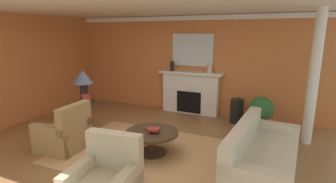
{
  "coord_description": "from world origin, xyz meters",
  "views": [
    {
      "loc": [
        2.45,
        -4.01,
        2.25
      ],
      "look_at": [
        0.22,
        1.02,
        1.0
      ],
      "focal_mm": 27.46,
      "sensor_mm": 36.0,
      "label": 1
    }
  ],
  "objects_px": {
    "coffee_table": "(152,137)",
    "vase_mantel_right": "(210,69)",
    "vase_tall_corner": "(237,111)",
    "fireplace": "(190,94)",
    "table_lamp": "(83,80)",
    "potted_plant": "(261,111)",
    "mantel_mirror": "(193,50)",
    "sofa": "(261,159)",
    "armchair_near_window": "(64,135)",
    "side_table": "(86,115)",
    "vase_on_side_table": "(86,100)",
    "vase_mantel_left": "(172,66)"
  },
  "relations": [
    {
      "from": "coffee_table",
      "to": "table_lamp",
      "type": "relative_size",
      "value": 1.33
    },
    {
      "from": "table_lamp",
      "to": "coffee_table",
      "type": "bearing_deg",
      "value": -11.14
    },
    {
      "from": "fireplace",
      "to": "vase_on_side_table",
      "type": "bearing_deg",
      "value": -122.39
    },
    {
      "from": "fireplace",
      "to": "armchair_near_window",
      "type": "xyz_separation_m",
      "value": [
        -1.46,
        -3.28,
        -0.26
      ]
    },
    {
      "from": "sofa",
      "to": "potted_plant",
      "type": "xyz_separation_m",
      "value": [
        -0.18,
        2.04,
        0.19
      ]
    },
    {
      "from": "fireplace",
      "to": "vase_mantel_right",
      "type": "bearing_deg",
      "value": -5.14
    },
    {
      "from": "table_lamp",
      "to": "vase_tall_corner",
      "type": "height_order",
      "value": "table_lamp"
    },
    {
      "from": "armchair_near_window",
      "to": "potted_plant",
      "type": "relative_size",
      "value": 1.14
    },
    {
      "from": "vase_on_side_table",
      "to": "sofa",
      "type": "bearing_deg",
      "value": -4.09
    },
    {
      "from": "vase_mantel_left",
      "to": "vase_mantel_right",
      "type": "height_order",
      "value": "vase_mantel_left"
    },
    {
      "from": "fireplace",
      "to": "sofa",
      "type": "distance_m",
      "value": 3.49
    },
    {
      "from": "vase_mantel_left",
      "to": "vase_on_side_table",
      "type": "bearing_deg",
      "value": -112.84
    },
    {
      "from": "table_lamp",
      "to": "side_table",
      "type": "bearing_deg",
      "value": 0.0
    },
    {
      "from": "mantel_mirror",
      "to": "side_table",
      "type": "bearing_deg",
      "value": -124.79
    },
    {
      "from": "vase_mantel_left",
      "to": "vase_on_side_table",
      "type": "relative_size",
      "value": 1.17
    },
    {
      "from": "mantel_mirror",
      "to": "side_table",
      "type": "height_order",
      "value": "mantel_mirror"
    },
    {
      "from": "fireplace",
      "to": "vase_mantel_right",
      "type": "xyz_separation_m",
      "value": [
        0.55,
        -0.05,
        0.75
      ]
    },
    {
      "from": "mantel_mirror",
      "to": "side_table",
      "type": "xyz_separation_m",
      "value": [
        -1.72,
        -2.48,
        -1.39
      ]
    },
    {
      "from": "sofa",
      "to": "armchair_near_window",
      "type": "relative_size",
      "value": 2.28
    },
    {
      "from": "sofa",
      "to": "mantel_mirror",
      "type": "bearing_deg",
      "value": 126.77
    },
    {
      "from": "vase_mantel_left",
      "to": "potted_plant",
      "type": "xyz_separation_m",
      "value": [
        2.51,
        -0.66,
        -0.84
      ]
    },
    {
      "from": "sofa",
      "to": "vase_mantel_right",
      "type": "distance_m",
      "value": 3.3
    },
    {
      "from": "mantel_mirror",
      "to": "potted_plant",
      "type": "relative_size",
      "value": 1.43
    },
    {
      "from": "mantel_mirror",
      "to": "vase_on_side_table",
      "type": "height_order",
      "value": "mantel_mirror"
    },
    {
      "from": "armchair_near_window",
      "to": "side_table",
      "type": "relative_size",
      "value": 1.36
    },
    {
      "from": "mantel_mirror",
      "to": "coffee_table",
      "type": "relative_size",
      "value": 1.19
    },
    {
      "from": "vase_mantel_right",
      "to": "table_lamp",
      "type": "bearing_deg",
      "value": -134.53
    },
    {
      "from": "armchair_near_window",
      "to": "side_table",
      "type": "xyz_separation_m",
      "value": [
        -0.26,
        0.91,
        0.09
      ]
    },
    {
      "from": "vase_mantel_right",
      "to": "potted_plant",
      "type": "xyz_separation_m",
      "value": [
        1.41,
        -0.66,
        -0.83
      ]
    },
    {
      "from": "coffee_table",
      "to": "vase_tall_corner",
      "type": "bearing_deg",
      "value": 64.31
    },
    {
      "from": "vase_tall_corner",
      "to": "fireplace",
      "type": "bearing_deg",
      "value": 167.62
    },
    {
      "from": "armchair_near_window",
      "to": "table_lamp",
      "type": "height_order",
      "value": "table_lamp"
    },
    {
      "from": "potted_plant",
      "to": "armchair_near_window",
      "type": "bearing_deg",
      "value": -143.18
    },
    {
      "from": "coffee_table",
      "to": "vase_mantel_right",
      "type": "xyz_separation_m",
      "value": [
        0.36,
        2.69,
        0.98
      ]
    },
    {
      "from": "vase_mantel_left",
      "to": "coffee_table",
      "type": "bearing_deg",
      "value": -74.6
    },
    {
      "from": "vase_mantel_right",
      "to": "potted_plant",
      "type": "distance_m",
      "value": 1.77
    },
    {
      "from": "coffee_table",
      "to": "vase_tall_corner",
      "type": "xyz_separation_m",
      "value": [
        1.17,
        2.44,
        -0.03
      ]
    },
    {
      "from": "table_lamp",
      "to": "vase_tall_corner",
      "type": "xyz_separation_m",
      "value": [
        3.09,
        2.06,
        -0.92
      ]
    },
    {
      "from": "vase_mantel_left",
      "to": "vase_on_side_table",
      "type": "xyz_separation_m",
      "value": [
        -1.02,
        -2.43,
        -0.52
      ]
    },
    {
      "from": "mantel_mirror",
      "to": "side_table",
      "type": "relative_size",
      "value": 1.7
    },
    {
      "from": "sofa",
      "to": "vase_on_side_table",
      "type": "bearing_deg",
      "value": 175.91
    },
    {
      "from": "mantel_mirror",
      "to": "vase_tall_corner",
      "type": "relative_size",
      "value": 1.92
    },
    {
      "from": "vase_mantel_left",
      "to": "vase_mantel_right",
      "type": "relative_size",
      "value": 1.16
    },
    {
      "from": "mantel_mirror",
      "to": "potted_plant",
      "type": "distance_m",
      "value": 2.5
    },
    {
      "from": "fireplace",
      "to": "potted_plant",
      "type": "xyz_separation_m",
      "value": [
        1.96,
        -0.71,
        -0.07
      ]
    },
    {
      "from": "potted_plant",
      "to": "vase_mantel_right",
      "type": "bearing_deg",
      "value": 154.99
    },
    {
      "from": "vase_mantel_left",
      "to": "vase_tall_corner",
      "type": "relative_size",
      "value": 0.45
    },
    {
      "from": "table_lamp",
      "to": "vase_mantel_right",
      "type": "relative_size",
      "value": 3.13
    },
    {
      "from": "fireplace",
      "to": "coffee_table",
      "type": "xyz_separation_m",
      "value": [
        0.19,
        -2.74,
        -0.23
      ]
    },
    {
      "from": "side_table",
      "to": "potted_plant",
      "type": "bearing_deg",
      "value": 24.13
    }
  ]
}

